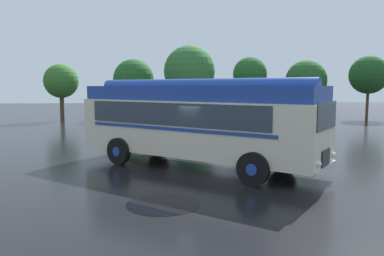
{
  "coord_description": "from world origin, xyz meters",
  "views": [
    {
      "loc": [
        -1.83,
        -14.11,
        3.19
      ],
      "look_at": [
        -0.54,
        1.95,
        1.4
      ],
      "focal_mm": 35.0,
      "sensor_mm": 36.0,
      "label": 1
    }
  ],
  "objects": [
    {
      "name": "tree_right_of_centre",
      "position": [
        6.82,
        22.45,
        4.46
      ],
      "size": [
        3.34,
        3.34,
        6.09
      ],
      "color": "#4C3823",
      "rests_on": "ground"
    },
    {
      "name": "tree_far_left",
      "position": [
        -11.12,
        21.44,
        3.74
      ],
      "size": [
        3.13,
        3.13,
        5.27
      ],
      "color": "#4C3823",
      "rests_on": "ground"
    },
    {
      "name": "tree_extra_right",
      "position": [
        18.29,
        21.01,
        4.31
      ],
      "size": [
        3.69,
        3.69,
        6.16
      ],
      "color": "#4C3823",
      "rests_on": "ground"
    },
    {
      "name": "puddle_patch",
      "position": [
        -1.82,
        -4.19,
        0.0
      ],
      "size": [
        2.04,
        2.04,
        0.01
      ],
      "primitive_type": "cylinder",
      "color": "black",
      "rests_on": "ground"
    },
    {
      "name": "car_far_right",
      "position": [
        2.91,
        14.77,
        0.85
      ],
      "size": [
        2.28,
        4.35,
        1.66
      ],
      "color": "silver",
      "rests_on": "ground"
    },
    {
      "name": "car_near_left",
      "position": [
        -5.22,
        14.25,
        0.85
      ],
      "size": [
        2.05,
        4.25,
        1.66
      ],
      "color": "#B7BABF",
      "rests_on": "ground"
    },
    {
      "name": "tree_centre",
      "position": [
        0.81,
        20.93,
        4.54
      ],
      "size": [
        4.75,
        4.75,
        6.98
      ],
      "color": "#4C3823",
      "rests_on": "ground"
    },
    {
      "name": "ground_plane",
      "position": [
        0.0,
        0.0,
        0.0
      ],
      "size": [
        120.0,
        120.0,
        0.0
      ],
      "primitive_type": "plane",
      "color": "black"
    },
    {
      "name": "car_mid_right",
      "position": [
        0.15,
        14.83,
        0.85
      ],
      "size": [
        2.08,
        4.26,
        1.66
      ],
      "color": "navy",
      "rests_on": "ground"
    },
    {
      "name": "vintage_bus",
      "position": [
        -0.54,
        0.44,
        1.89
      ],
      "size": [
        9.42,
        8.19,
        3.49
      ],
      "color": "beige",
      "rests_on": "ground"
    },
    {
      "name": "tree_far_right",
      "position": [
        12.51,
        22.22,
        3.78
      ],
      "size": [
        4.05,
        4.05,
        5.79
      ],
      "color": "#4C3823",
      "rests_on": "ground"
    },
    {
      "name": "tree_left_of_centre",
      "position": [
        -4.47,
        22.56,
        3.9
      ],
      "size": [
        3.92,
        3.92,
        5.83
      ],
      "color": "#4C3823",
      "rests_on": "ground"
    },
    {
      "name": "car_mid_left",
      "position": [
        -2.39,
        14.44,
        0.85
      ],
      "size": [
        1.99,
        4.22,
        1.66
      ],
      "color": "maroon",
      "rests_on": "ground"
    }
  ]
}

